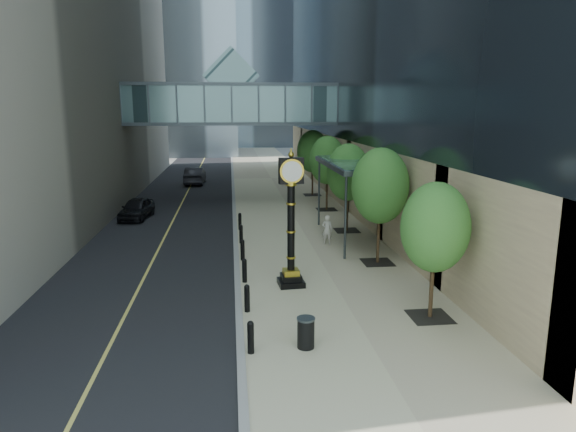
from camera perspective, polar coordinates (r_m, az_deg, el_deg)
The scene contains 14 objects.
ground at distance 15.25m, azimuth 6.64°, elevation -16.26°, with size 320.00×320.00×0.00m, color gray.
road at distance 53.70m, azimuth -10.44°, elevation 3.98°, with size 8.00×180.00×0.02m, color black.
sidewalk at distance 53.72m, azimuth -1.88°, elevation 4.20°, with size 8.00×180.00×0.06m, color #B5AE8B.
curb at distance 53.56m, azimuth -6.16°, elevation 4.12°, with size 0.25×180.00×0.07m, color gray.
distant_tower_c at distance 135.51m, azimuth -8.08°, elevation 22.50°, with size 22.00×22.00×65.00m, color #9DB4C5.
skywalk at distance 41.09m, azimuth -6.30°, elevation 12.53°, with size 17.00×4.20×5.80m.
entrance_canopy at distance 28.05m, azimuth 7.40°, elevation 5.66°, with size 3.00×8.00×4.38m.
bollard_row at distance 23.07m, azimuth -4.97°, elevation -4.97°, with size 0.20×16.20×0.90m.
street_trees at distance 30.87m, azimuth 6.35°, elevation 5.10°, with size 2.63×28.47×5.40m.
street_clock at distance 20.58m, azimuth 0.34°, elevation -1.47°, with size 1.09×1.09×5.46m.
trash_bin at distance 15.88m, azimuth 2.00°, elevation -12.93°, with size 0.52×0.52×0.90m, color black.
pedestrian at distance 27.39m, azimuth 4.37°, elevation -1.52°, with size 0.58×0.38×1.58m, color beige.
car_near at distance 35.33m, azimuth -16.47°, elevation 0.81°, with size 1.62×4.02×1.37m, color black.
car_far at distance 50.56m, azimuth -10.28°, elevation 4.44°, with size 1.70×4.87×1.61m, color black.
Camera 1 is at (-3.17, -13.09, 7.16)m, focal length 32.00 mm.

